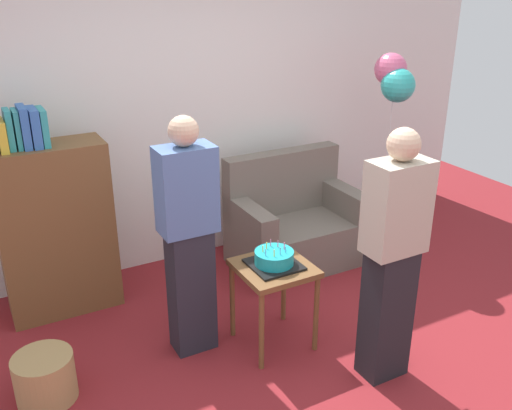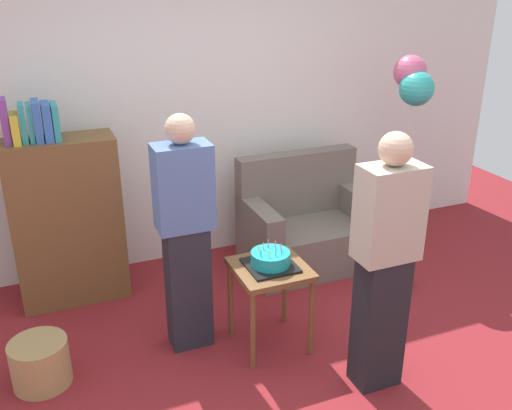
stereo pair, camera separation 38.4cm
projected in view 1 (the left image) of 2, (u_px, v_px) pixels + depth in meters
ground_plane at (321, 376)px, 3.67m from camera, size 8.00×8.00×0.00m
wall_back at (190, 107)px, 4.81m from camera, size 6.00×0.10×2.70m
couch at (293, 225)px, 5.01m from camera, size 1.10×0.70×0.96m
bookshelf at (55, 226)px, 4.16m from camera, size 0.80×0.36×1.62m
side_table at (274, 278)px, 3.81m from camera, size 0.48×0.48×0.61m
birthday_cake at (274, 259)px, 3.76m from camera, size 0.32×0.32×0.16m
person_blowing_candles at (189, 238)px, 3.65m from camera, size 0.36×0.22×1.63m
person_holding_cake at (392, 258)px, 3.39m from camera, size 0.36×0.22×1.63m
wicker_basket at (45, 378)px, 3.42m from camera, size 0.36×0.36×0.30m
handbag at (388, 270)px, 4.75m from camera, size 0.28×0.14×0.20m
balloon_bunch at (394, 78)px, 4.73m from camera, size 0.28×0.39×1.79m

